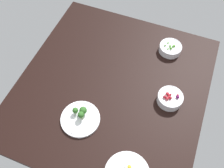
# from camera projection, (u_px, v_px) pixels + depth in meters

# --- Properties ---
(dining_table) EXTENTS (1.20, 1.11, 0.04)m
(dining_table) POSITION_uv_depth(u_px,v_px,m) (112.00, 87.00, 1.54)
(dining_table) COLOR black
(dining_table) RESTS_ON ground
(bowl_peas) EXTENTS (0.15, 0.15, 0.06)m
(bowl_peas) POSITION_uv_depth(u_px,v_px,m) (170.00, 48.00, 1.65)
(bowl_peas) COLOR silver
(bowl_peas) RESTS_ON dining_table
(plate_broccoli) EXTENTS (0.22, 0.22, 0.08)m
(plate_broccoli) POSITION_uv_depth(u_px,v_px,m) (80.00, 118.00, 1.39)
(plate_broccoli) COLOR silver
(plate_broccoli) RESTS_ON dining_table
(bowl_berries) EXTENTS (0.15, 0.15, 0.07)m
(bowl_berries) POSITION_uv_depth(u_px,v_px,m) (170.00, 98.00, 1.44)
(bowl_berries) COLOR silver
(bowl_berries) RESTS_ON dining_table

